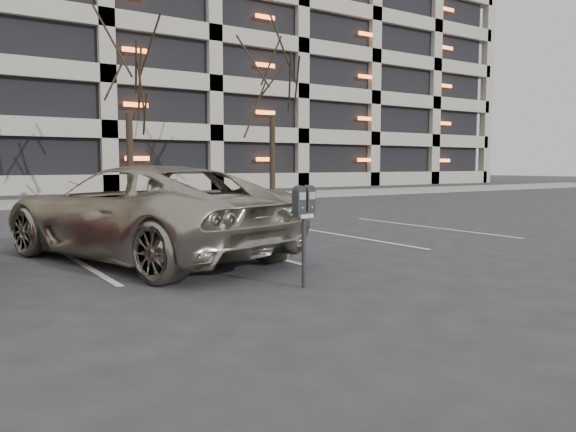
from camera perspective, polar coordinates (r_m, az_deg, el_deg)
The scene contains 8 objects.
ground at distance 8.18m, azimuth -7.81°, elevation -5.60°, with size 140.00×140.00×0.00m, color #28282B.
sidewalk at distance 23.56m, azimuth -24.95°, elevation 1.14°, with size 80.00×4.00×0.12m, color gray.
stall_lines at distance 9.89m, azimuth -21.04°, elevation -4.00°, with size 16.90×5.20×0.00m.
parking_garage at distance 44.58m, azimuth -13.12°, elevation 15.06°, with size 52.00×20.00×19.00m.
tree_c at distance 24.81m, azimuth -16.00°, elevation 15.11°, with size 3.58×3.58×8.14m.
tree_d at distance 27.81m, azimuth -1.63°, elevation 15.14°, with size 3.85×3.85×8.76m.
parking_meter at distance 6.94m, azimuth 1.64°, elevation 0.50°, with size 0.34×0.18×1.25m.
suv_silver at distance 9.47m, azimuth -14.62°, elevation 0.39°, with size 3.98×5.96×1.53m.
Camera 1 is at (-3.47, -7.25, 1.53)m, focal length 35.00 mm.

